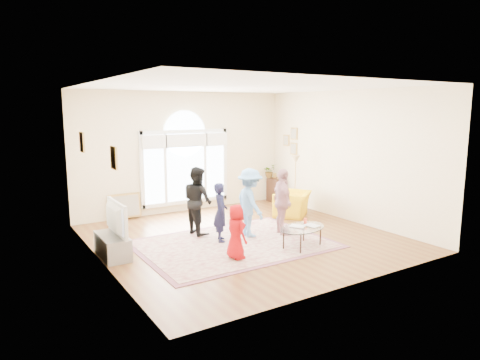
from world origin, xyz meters
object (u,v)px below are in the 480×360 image
television (112,219)px  coffee_table (302,228)px  area_rug (234,244)px  tv_console (113,246)px  armchair (293,204)px

television → coffee_table: size_ratio=0.88×
area_rug → tv_console: size_ratio=3.60×
tv_console → armchair: bearing=7.9°
coffee_table → tv_console: bearing=140.5°
tv_console → coffee_table: 3.68m
area_rug → armchair: bearing=26.1°
television → armchair: 4.90m
tv_console → armchair: 4.89m
television → coffee_table: 3.68m
tv_console → coffee_table: coffee_table is taller
coffee_table → area_rug: bearing=123.6°
area_rug → television: size_ratio=3.26×
coffee_table → armchair: bearing=39.4°
area_rug → armchair: (2.53, 1.24, 0.30)m
tv_console → coffee_table: size_ratio=0.79×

